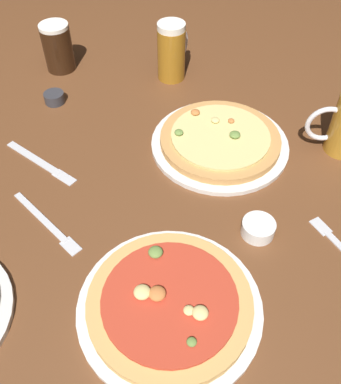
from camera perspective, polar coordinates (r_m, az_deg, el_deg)
name	(u,v)px	position (r m, az deg, el deg)	size (l,w,h in m)	color
ground_plane	(170,203)	(0.95, 0.00, -1.42)	(2.40, 2.40, 0.03)	brown
pizza_plate_near	(170,304)	(0.78, -0.12, -14.72)	(0.33, 0.33, 0.05)	silver
pizza_plate_far	(220,141)	(1.06, 6.59, 6.79)	(0.34, 0.34, 0.05)	silver
beer_mug_dark	(57,47)	(1.35, -14.84, 18.21)	(0.10, 0.12, 0.14)	black
beer_mug_amber	(172,51)	(1.26, 0.22, 18.26)	(0.08, 0.13, 0.16)	#9E6619
ramekin_sauce	(258,228)	(0.88, 11.60, -4.76)	(0.07, 0.07, 0.03)	white
ramekin_butter	(54,98)	(1.23, -15.21, 12.03)	(0.05, 0.05, 0.03)	#333338
knife_right	(41,162)	(1.06, -16.92, 3.83)	(0.21, 0.12, 0.01)	silver
fork_spare	(47,223)	(0.93, -16.14, -3.98)	(0.19, 0.14, 0.01)	silver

